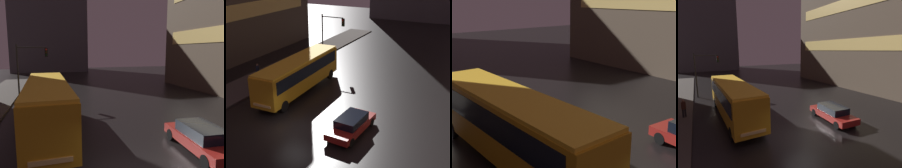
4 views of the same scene
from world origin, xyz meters
TOP-DOWN VIEW (x-y plane):
  - building_far_backdrop at (-3.34, 52.44)m, footprint 18.07×12.00m
  - bus_near at (-3.57, 6.23)m, footprint 2.75×11.47m
  - car_taxi at (4.03, 1.47)m, footprint 2.12×4.76m
  - traffic_light_main at (-5.41, 15.80)m, footprint 3.02×0.35m

SIDE VIEW (x-z plane):
  - car_taxi at x=4.03m, z-range 0.03..1.40m
  - bus_near at x=-3.57m, z-range 0.38..3.66m
  - traffic_light_main at x=-5.41m, z-range 1.02..6.81m
  - building_far_backdrop at x=-3.34m, z-range 0.00..23.89m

